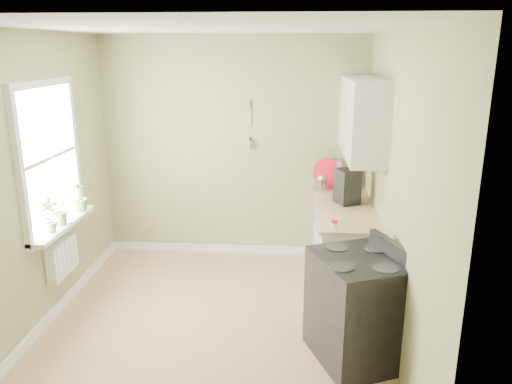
# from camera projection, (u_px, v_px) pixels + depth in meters

# --- Properties ---
(floor) EXTENTS (3.20, 3.60, 0.02)m
(floor) POSITION_uv_depth(u_px,v_px,m) (214.00, 328.00, 4.73)
(floor) COLOR #A97D5E
(floor) RESTS_ON ground
(ceiling) EXTENTS (3.20, 3.60, 0.02)m
(ceiling) POSITION_uv_depth(u_px,v_px,m) (206.00, 26.00, 3.97)
(ceiling) COLOR white
(ceiling) RESTS_ON wall_back
(wall_back) EXTENTS (3.20, 0.02, 2.70)m
(wall_back) POSITION_uv_depth(u_px,v_px,m) (234.00, 149.00, 6.09)
(wall_back) COLOR #999B6A
(wall_back) RESTS_ON floor
(wall_left) EXTENTS (0.02, 3.60, 2.70)m
(wall_left) POSITION_uv_depth(u_px,v_px,m) (32.00, 186.00, 4.47)
(wall_left) COLOR #999B6A
(wall_left) RESTS_ON floor
(wall_right) EXTENTS (0.02, 3.60, 2.70)m
(wall_right) POSITION_uv_depth(u_px,v_px,m) (397.00, 194.00, 4.24)
(wall_right) COLOR #999B6A
(wall_right) RESTS_ON floor
(base_cabinets) EXTENTS (0.60, 1.60, 0.87)m
(base_cabinets) POSITION_uv_depth(u_px,v_px,m) (344.00, 248.00, 5.47)
(base_cabinets) COLOR silver
(base_cabinets) RESTS_ON floor
(countertop) EXTENTS (0.64, 1.60, 0.04)m
(countertop) POSITION_uv_depth(u_px,v_px,m) (345.00, 208.00, 5.35)
(countertop) COLOR tan
(countertop) RESTS_ON base_cabinets
(upper_cabinets) EXTENTS (0.35, 1.40, 0.80)m
(upper_cabinets) POSITION_uv_depth(u_px,v_px,m) (362.00, 117.00, 5.16)
(upper_cabinets) COLOR silver
(upper_cabinets) RESTS_ON wall_right
(window) EXTENTS (0.06, 1.14, 1.44)m
(window) POSITION_uv_depth(u_px,v_px,m) (48.00, 158.00, 4.70)
(window) COLOR white
(window) RESTS_ON wall_left
(window_sill) EXTENTS (0.18, 1.14, 0.04)m
(window_sill) POSITION_uv_depth(u_px,v_px,m) (64.00, 225.00, 4.88)
(window_sill) COLOR white
(window_sill) RESTS_ON wall_left
(radiator) EXTENTS (0.12, 0.50, 0.35)m
(radiator) POSITION_uv_depth(u_px,v_px,m) (62.00, 258.00, 4.92)
(radiator) COLOR white
(radiator) RESTS_ON wall_left
(wall_utensils) EXTENTS (0.02, 0.14, 0.58)m
(wall_utensils) POSITION_uv_depth(u_px,v_px,m) (250.00, 133.00, 5.98)
(wall_utensils) COLOR tan
(wall_utensils) RESTS_ON wall_back
(stove) EXTENTS (0.91, 0.94, 1.04)m
(stove) POSITION_uv_depth(u_px,v_px,m) (357.00, 308.00, 4.15)
(stove) COLOR black
(stove) RESTS_ON floor
(stand_mixer) EXTENTS (0.30, 0.37, 0.40)m
(stand_mixer) POSITION_uv_depth(u_px,v_px,m) (340.00, 174.00, 6.00)
(stand_mixer) COLOR #B2B2B7
(stand_mixer) RESTS_ON countertop
(kettle) EXTENTS (0.20, 0.12, 0.20)m
(kettle) POSITION_uv_depth(u_px,v_px,m) (321.00, 183.00, 5.86)
(kettle) COLOR silver
(kettle) RESTS_ON countertop
(coffee_maker) EXTENTS (0.30, 0.31, 0.38)m
(coffee_maker) POSITION_uv_depth(u_px,v_px,m) (347.00, 187.00, 5.40)
(coffee_maker) COLOR black
(coffee_maker) RESTS_ON countertop
(red_tray) EXTENTS (0.36, 0.20, 0.36)m
(red_tray) POSITION_uv_depth(u_px,v_px,m) (328.00, 173.00, 5.99)
(red_tray) COLOR #A10B1F
(red_tray) RESTS_ON countertop
(jar) EXTENTS (0.07, 0.07, 0.07)m
(jar) POSITION_uv_depth(u_px,v_px,m) (334.00, 225.00, 4.67)
(jar) COLOR beige
(jar) RESTS_ON countertop
(plant_a) EXTENTS (0.21, 0.19, 0.34)m
(plant_a) POSITION_uv_depth(u_px,v_px,m) (50.00, 215.00, 4.57)
(plant_a) COLOR #497131
(plant_a) RESTS_ON window_sill
(plant_b) EXTENTS (0.17, 0.19, 0.29)m
(plant_b) POSITION_uv_depth(u_px,v_px,m) (61.00, 210.00, 4.79)
(plant_b) COLOR #497131
(plant_b) RESTS_ON window_sill
(plant_c) EXTENTS (0.25, 0.25, 0.31)m
(plant_c) POSITION_uv_depth(u_px,v_px,m) (79.00, 196.00, 5.21)
(plant_c) COLOR #497131
(plant_c) RESTS_ON window_sill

